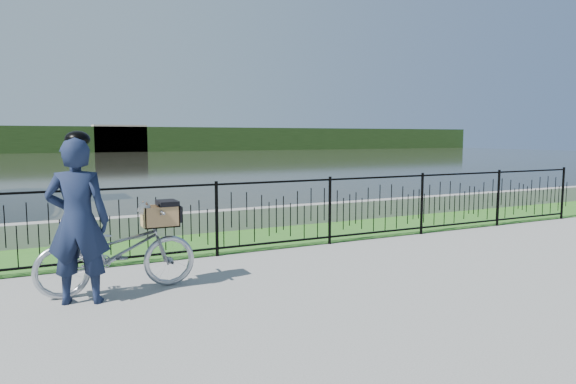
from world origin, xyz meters
TOP-DOWN VIEW (x-y plane):
  - ground at (0.00, 0.00)m, footprint 120.00×120.00m
  - grass_strip at (0.00, 2.60)m, footprint 60.00×2.00m
  - water at (0.00, 33.00)m, footprint 120.00×120.00m
  - quay_wall at (0.00, 3.60)m, footprint 60.00×0.30m
  - fence at (0.00, 1.60)m, footprint 14.00×0.06m
  - far_treeline at (0.00, 60.00)m, footprint 120.00×6.00m
  - far_building_right at (6.00, 58.50)m, footprint 6.00×3.00m
  - bicycle_rig at (-2.61, 0.40)m, footprint 1.82×0.64m
  - cyclist at (-3.06, 0.15)m, footprint 0.76×0.61m

SIDE VIEW (x-z plane):
  - ground at x=0.00m, z-range 0.00..0.00m
  - water at x=0.00m, z-range 0.00..0.00m
  - grass_strip at x=0.00m, z-range 0.00..0.01m
  - quay_wall at x=0.00m, z-range 0.00..0.40m
  - bicycle_rig at x=-2.61m, z-range -0.04..1.02m
  - fence at x=0.00m, z-range 0.00..1.15m
  - cyclist at x=-3.06m, z-range -0.01..1.87m
  - far_treeline at x=0.00m, z-range 0.00..3.00m
  - far_building_right at x=6.00m, z-range 0.00..3.20m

